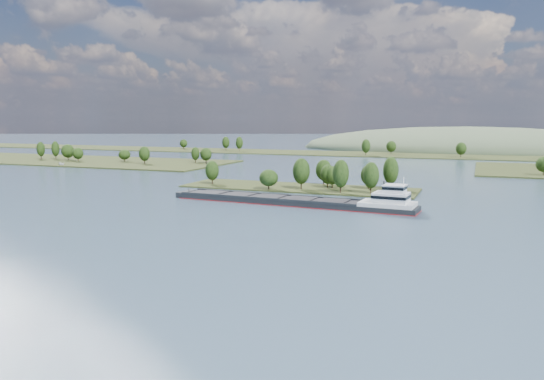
% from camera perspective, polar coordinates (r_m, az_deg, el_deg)
% --- Properties ---
extents(ground, '(1800.00, 1800.00, 0.00)m').
position_cam_1_polar(ground, '(172.03, -3.57, -2.28)').
color(ground, '#34495A').
rests_on(ground, ground).
extents(tree_island, '(100.00, 31.84, 14.75)m').
position_cam_1_polar(tree_island, '(224.03, 4.36, 1.06)').
color(tree_island, '#283115').
rests_on(tree_island, ground).
extents(left_bank, '(300.00, 80.00, 14.38)m').
position_cam_1_polar(left_bank, '(420.37, -24.19, 3.12)').
color(left_bank, '#283115').
rests_on(left_bank, ground).
extents(back_shoreline, '(900.00, 60.00, 15.57)m').
position_cam_1_polar(back_shoreline, '(438.71, 13.21, 3.74)').
color(back_shoreline, '#283115').
rests_on(back_shoreline, ground).
extents(hill_west, '(320.00, 160.00, 44.00)m').
position_cam_1_polar(hill_west, '(534.50, 20.15, 4.08)').
color(hill_west, '#435439').
rests_on(hill_west, ground).
extents(cargo_barge, '(89.74, 17.05, 12.07)m').
position_cam_1_polar(cargo_barge, '(183.30, 3.69, -1.17)').
color(cargo_barge, black).
rests_on(cargo_barge, ground).
extents(motorboat, '(6.40, 4.41, 2.31)m').
position_cam_1_polar(motorboat, '(356.92, -21.69, 2.59)').
color(motorboat, silver).
rests_on(motorboat, ground).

